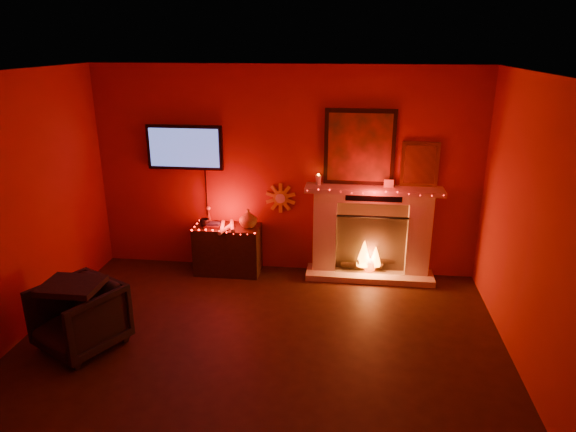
{
  "coord_description": "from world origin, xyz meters",
  "views": [
    {
      "loc": [
        0.85,
        -3.91,
        2.98
      ],
      "look_at": [
        0.15,
        1.7,
        1.03
      ],
      "focal_mm": 32.0,
      "sensor_mm": 36.0,
      "label": 1
    }
  ],
  "objects_px": {
    "tv": "(185,148)",
    "sunburst_clock": "(281,198)",
    "armchair": "(79,317)",
    "console_table": "(229,247)",
    "fireplace": "(371,224)"
  },
  "relations": [
    {
      "from": "tv",
      "to": "sunburst_clock",
      "type": "height_order",
      "value": "tv"
    },
    {
      "from": "sunburst_clock",
      "to": "armchair",
      "type": "bearing_deg",
      "value": -128.94
    },
    {
      "from": "console_table",
      "to": "fireplace",
      "type": "bearing_deg",
      "value": 3.99
    },
    {
      "from": "tv",
      "to": "console_table",
      "type": "height_order",
      "value": "tv"
    },
    {
      "from": "tv",
      "to": "armchair",
      "type": "xyz_separation_m",
      "value": [
        -0.49,
        -2.13,
        -1.31
      ]
    },
    {
      "from": "fireplace",
      "to": "armchair",
      "type": "distance_m",
      "value": 3.61
    },
    {
      "from": "armchair",
      "to": "fireplace",
      "type": "bearing_deg",
      "value": 63.09
    },
    {
      "from": "fireplace",
      "to": "console_table",
      "type": "height_order",
      "value": "fireplace"
    },
    {
      "from": "console_table",
      "to": "sunburst_clock",
      "type": "bearing_deg",
      "value": 18.21
    },
    {
      "from": "fireplace",
      "to": "armchair",
      "type": "xyz_separation_m",
      "value": [
        -2.93,
        -2.06,
        -0.38
      ]
    },
    {
      "from": "fireplace",
      "to": "sunburst_clock",
      "type": "height_order",
      "value": "fireplace"
    },
    {
      "from": "console_table",
      "to": "armchair",
      "type": "relative_size",
      "value": 1.2
    },
    {
      "from": "fireplace",
      "to": "console_table",
      "type": "xyz_separation_m",
      "value": [
        -1.86,
        -0.13,
        -0.36
      ]
    },
    {
      "from": "tv",
      "to": "armchair",
      "type": "height_order",
      "value": "tv"
    },
    {
      "from": "sunburst_clock",
      "to": "console_table",
      "type": "xyz_separation_m",
      "value": [
        -0.67,
        -0.22,
        -0.64
      ]
    }
  ]
}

